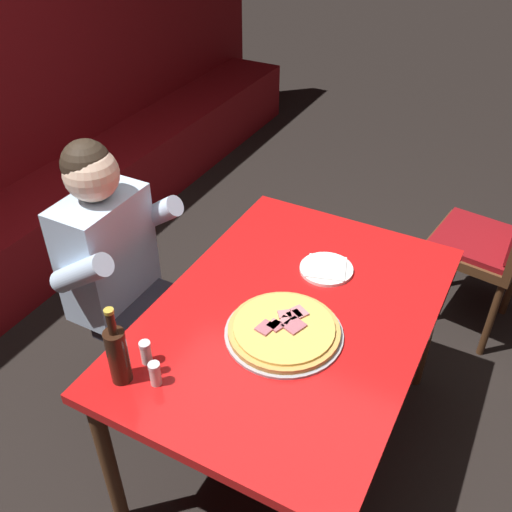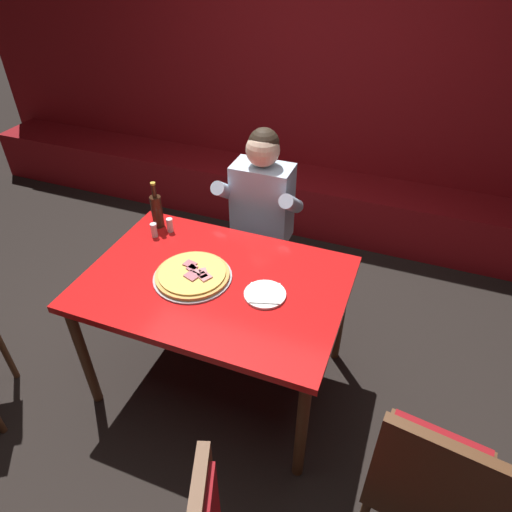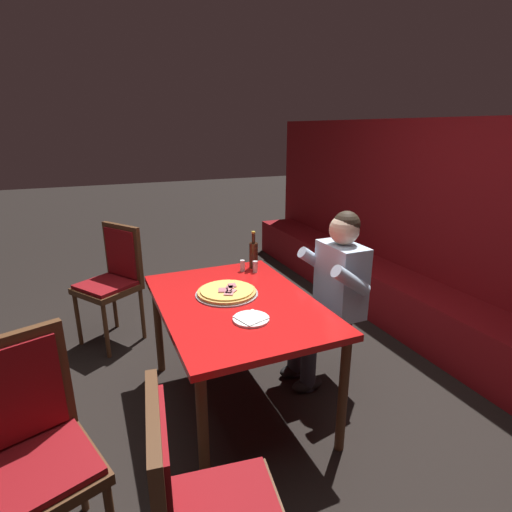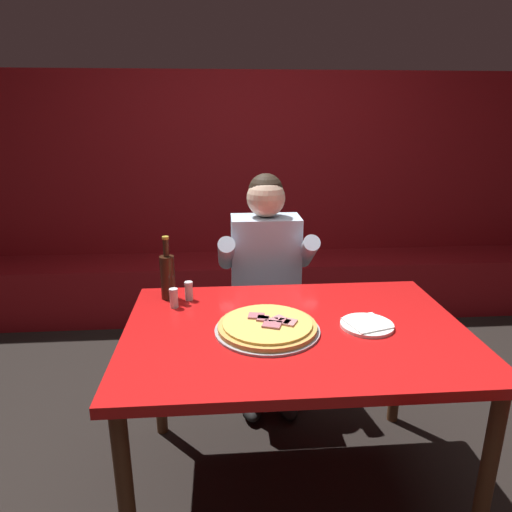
# 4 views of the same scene
# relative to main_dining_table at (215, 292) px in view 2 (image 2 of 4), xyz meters

# --- Properties ---
(ground_plane) EXTENTS (24.00, 24.00, 0.00)m
(ground_plane) POSITION_rel_main_dining_table_xyz_m (0.00, 0.00, -0.69)
(ground_plane) COLOR black
(booth_wall_panel) EXTENTS (6.80, 0.16, 1.90)m
(booth_wall_panel) POSITION_rel_main_dining_table_xyz_m (0.00, 2.18, 0.26)
(booth_wall_panel) COLOR maroon
(booth_wall_panel) RESTS_ON ground_plane
(booth_bench) EXTENTS (6.46, 0.48, 0.46)m
(booth_bench) POSITION_rel_main_dining_table_xyz_m (0.00, 1.86, -0.46)
(booth_bench) COLOR maroon
(booth_bench) RESTS_ON ground_plane
(main_dining_table) EXTENTS (1.35, 0.94, 0.77)m
(main_dining_table) POSITION_rel_main_dining_table_xyz_m (0.00, 0.00, 0.00)
(main_dining_table) COLOR #4C2D19
(main_dining_table) RESTS_ON ground_plane
(pizza) EXTENTS (0.41, 0.41, 0.05)m
(pizza) POSITION_rel_main_dining_table_xyz_m (-0.11, -0.02, 0.10)
(pizza) COLOR #9E9EA3
(pizza) RESTS_ON main_dining_table
(plate_white_paper) EXTENTS (0.21, 0.21, 0.02)m
(plate_white_paper) POSITION_rel_main_dining_table_xyz_m (0.28, -0.02, 0.09)
(plate_white_paper) COLOR white
(plate_white_paper) RESTS_ON main_dining_table
(beer_bottle) EXTENTS (0.07, 0.07, 0.29)m
(beer_bottle) POSITION_rel_main_dining_table_xyz_m (-0.53, 0.34, 0.19)
(beer_bottle) COLOR black
(beer_bottle) RESTS_ON main_dining_table
(shaker_parmesan) EXTENTS (0.04, 0.04, 0.09)m
(shaker_parmesan) POSITION_rel_main_dining_table_xyz_m (-0.50, 0.24, 0.12)
(shaker_parmesan) COLOR silver
(shaker_parmesan) RESTS_ON main_dining_table
(shaker_black_pepper) EXTENTS (0.04, 0.04, 0.09)m
(shaker_black_pepper) POSITION_rel_main_dining_table_xyz_m (-0.44, 0.32, 0.12)
(shaker_black_pepper) COLOR silver
(shaker_black_pepper) RESTS_ON main_dining_table
(diner_seated_blue_shirt) EXTENTS (0.53, 0.53, 1.27)m
(diner_seated_blue_shirt) POSITION_rel_main_dining_table_xyz_m (-0.04, 0.73, 0.01)
(diner_seated_blue_shirt) COLOR black
(diner_seated_blue_shirt) RESTS_ON ground_plane
(dining_chair_by_booth) EXTENTS (0.50, 0.50, 1.01)m
(dining_chair_by_booth) POSITION_rel_main_dining_table_xyz_m (1.16, -0.57, -0.10)
(dining_chair_by_booth) COLOR #4C2D19
(dining_chair_by_booth) RESTS_ON ground_plane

